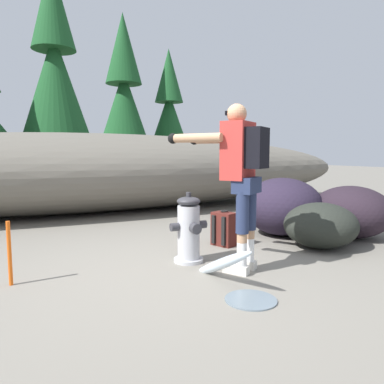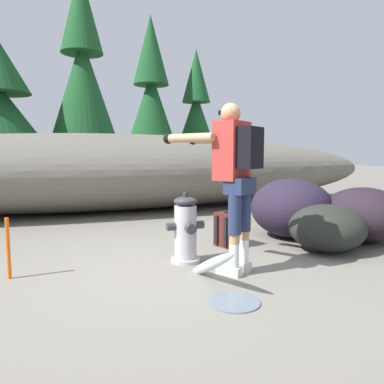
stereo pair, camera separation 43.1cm
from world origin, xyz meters
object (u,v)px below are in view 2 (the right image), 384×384
object	(u,v)px
boulder_outlier	(310,207)
survey_stake	(8,248)
boulder_mid	(363,215)
boulder_large	(291,208)
boulder_small	(327,228)
utility_worker	(233,167)
fire_hydrant	(186,230)
spare_backpack	(227,230)

from	to	relation	value
boulder_outlier	survey_stake	bearing A→B (deg)	-164.95
boulder_mid	boulder_large	bearing A→B (deg)	143.57
boulder_small	survey_stake	distance (m)	3.60
boulder_mid	survey_stake	size ratio (longest dim) A/B	1.87
utility_worker	survey_stake	bearing A→B (deg)	41.86
fire_hydrant	utility_worker	distance (m)	0.93
boulder_large	boulder_outlier	distance (m)	1.08
spare_backpack	utility_worker	bearing A→B (deg)	-133.72
fire_hydrant	boulder_large	size ratio (longest dim) A/B	0.67
boulder_large	boulder_small	xyz separation A→B (m)	(-0.04, -0.79, -0.14)
utility_worker	spare_backpack	xyz separation A→B (m)	(0.41, 0.95, -0.86)
boulder_mid	boulder_outlier	bearing A→B (deg)	85.98
fire_hydrant	boulder_mid	world-z (taller)	fire_hydrant
boulder_mid	boulder_small	xyz separation A→B (m)	(-0.81, -0.23, -0.08)
boulder_large	spare_backpack	bearing A→B (deg)	-171.60
fire_hydrant	boulder_mid	xyz separation A→B (m)	(2.61, 0.05, 0.01)
boulder_large	boulder_small	distance (m)	0.81
boulder_mid	boulder_outlier	distance (m)	1.23
utility_worker	spare_backpack	size ratio (longest dim) A/B	3.63
boulder_outlier	fire_hydrant	bearing A→B (deg)	-154.78
spare_backpack	boulder_mid	world-z (taller)	boulder_mid
boulder_small	utility_worker	bearing A→B (deg)	-167.87
boulder_small	fire_hydrant	bearing A→B (deg)	174.34
spare_backpack	survey_stake	bearing A→B (deg)	168.31
boulder_large	fire_hydrant	bearing A→B (deg)	-161.47
boulder_large	survey_stake	bearing A→B (deg)	-171.33
boulder_large	boulder_mid	distance (m)	0.96
utility_worker	boulder_small	size ratio (longest dim) A/B	1.81
fire_hydrant	boulder_outlier	size ratio (longest dim) A/B	0.87
fire_hydrant	boulder_outlier	distance (m)	2.98
boulder_outlier	spare_backpack	bearing A→B (deg)	-157.39
boulder_mid	fire_hydrant	bearing A→B (deg)	-178.96
boulder_small	survey_stake	size ratio (longest dim) A/B	1.57
spare_backpack	boulder_mid	bearing A→B (deg)	-32.70
utility_worker	fire_hydrant	bearing A→B (deg)	0.20
fire_hydrant	boulder_small	bearing A→B (deg)	-5.66
fire_hydrant	boulder_large	world-z (taller)	boulder_large
boulder_large	boulder_outlier	world-z (taller)	boulder_large
utility_worker	boulder_mid	xyz separation A→B (m)	(2.28, 0.54, -0.71)
spare_backpack	survey_stake	world-z (taller)	survey_stake
fire_hydrant	spare_backpack	distance (m)	0.88
fire_hydrant	spare_backpack	bearing A→B (deg)	31.64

